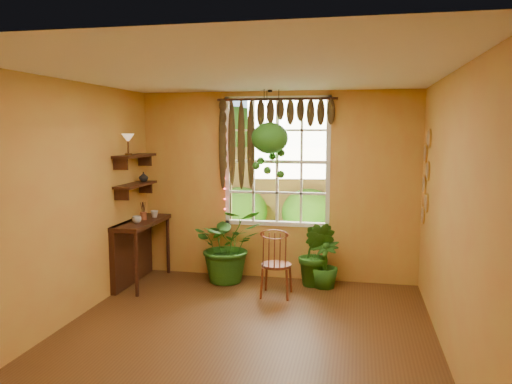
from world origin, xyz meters
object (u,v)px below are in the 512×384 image
windsor_chair (276,274)px  potted_plant_left (228,245)px  potted_plant_mid (316,254)px  hanging_basket (270,142)px  counter_ledge (135,244)px

windsor_chair → potted_plant_left: (-0.77, 0.50, 0.23)m
potted_plant_mid → potted_plant_left: bearing=-178.6°
potted_plant_left → potted_plant_mid: bearing=1.4°
windsor_chair → potted_plant_mid: (0.47, 0.53, 0.16)m
hanging_basket → counter_ledge: bearing=-167.8°
potted_plant_left → potted_plant_mid: 1.25m
counter_ledge → potted_plant_mid: bearing=7.9°
windsor_chair → potted_plant_mid: bearing=48.4°
counter_ledge → potted_plant_left: potted_plant_left is taller
counter_ledge → potted_plant_mid: size_ratio=1.31×
counter_ledge → windsor_chair: bearing=-5.2°
potted_plant_mid → hanging_basket: size_ratio=0.75×
windsor_chair → potted_plant_left: size_ratio=0.98×
potted_plant_left → windsor_chair: bearing=-33.1°
counter_ledge → potted_plant_mid: 2.54m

